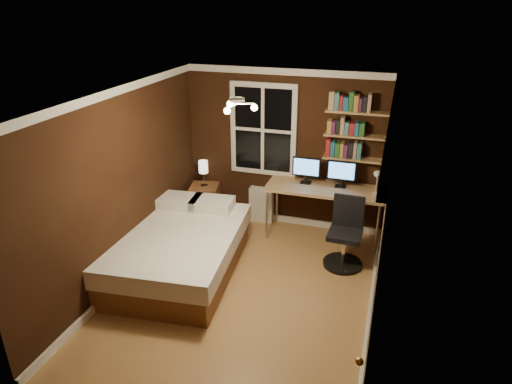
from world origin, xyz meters
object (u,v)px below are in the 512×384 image
(bed, at_px, (178,250))
(radiator, at_px, (261,205))
(monitor_right, at_px, (341,174))
(nightstand, at_px, (205,201))
(bedside_lamp, at_px, (204,174))
(monitor_left, at_px, (306,170))
(office_chair, at_px, (345,240))
(desk_lamp, at_px, (377,182))
(desk, at_px, (325,191))

(bed, distance_m, radiator, 1.87)
(bed, height_order, monitor_right, monitor_right)
(nightstand, xyz_separation_m, bedside_lamp, (0.00, 0.00, 0.50))
(bedside_lamp, xyz_separation_m, monitor_left, (1.70, -0.01, 0.25))
(nightstand, bearing_deg, monitor_right, -13.12)
(monitor_right, distance_m, office_chair, 1.04)
(radiator, height_order, office_chair, office_chair)
(bed, bearing_deg, monitor_left, 43.31)
(bed, xyz_separation_m, bedside_lamp, (-0.30, 1.61, 0.47))
(monitor_left, bearing_deg, monitor_right, 0.00)
(radiator, distance_m, office_chair, 1.74)
(bed, relative_size, office_chair, 2.35)
(bedside_lamp, distance_m, radiator, 1.08)
(bed, distance_m, nightstand, 1.64)
(nightstand, relative_size, desk_lamp, 1.30)
(desk_lamp, bearing_deg, radiator, 168.76)
(nightstand, relative_size, office_chair, 0.58)
(radiator, relative_size, monitor_left, 1.39)
(desk, height_order, monitor_left, monitor_left)
(nightstand, height_order, monitor_right, monitor_right)
(desk, bearing_deg, office_chair, -59.10)
(office_chair, bearing_deg, monitor_left, 135.34)
(bed, height_order, desk_lamp, desk_lamp)
(radiator, bearing_deg, desk_lamp, -11.24)
(monitor_left, relative_size, desk_lamp, 0.97)
(radiator, height_order, monitor_left, monitor_left)
(bed, height_order, radiator, bed)
(desk, bearing_deg, bedside_lamp, 177.18)
(radiator, xyz_separation_m, office_chair, (1.48, -0.92, 0.08))
(bed, height_order, office_chair, office_chair)
(bed, bearing_deg, monitor_right, 34.19)
(bedside_lamp, bearing_deg, desk_lamp, -4.50)
(bedside_lamp, xyz_separation_m, monitor_right, (2.23, -0.01, 0.25))
(radiator, bearing_deg, desk, -12.71)
(bedside_lamp, bearing_deg, desk, -2.82)
(monitor_right, xyz_separation_m, desk_lamp, (0.52, -0.20, 0.01))
(radiator, xyz_separation_m, desk_lamp, (1.80, -0.36, 0.76))
(bedside_lamp, xyz_separation_m, office_chair, (2.43, -0.78, -0.42))
(nightstand, height_order, bedside_lamp, bedside_lamp)
(bedside_lamp, bearing_deg, radiator, 8.44)
(nightstand, bearing_deg, desk, -15.65)
(radiator, bearing_deg, office_chair, -32.06)
(nightstand, xyz_separation_m, monitor_right, (2.23, -0.01, 0.75))
(monitor_left, bearing_deg, nightstand, 179.61)
(monitor_right, bearing_deg, office_chair, -75.53)
(office_chair, bearing_deg, monitor_right, 106.51)
(bedside_lamp, height_order, desk, bedside_lamp)
(radiator, relative_size, desk, 0.34)
(bed, relative_size, desk_lamp, 5.25)
(radiator, relative_size, monitor_right, 1.39)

